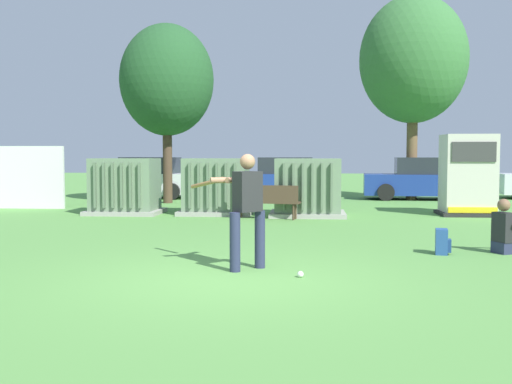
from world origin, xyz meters
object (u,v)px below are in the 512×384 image
(batter, at_px, (245,205))
(backpack, at_px, (442,242))
(park_bench, at_px, (266,199))
(sports_ball, at_px, (300,274))
(generator_enclosure, at_px, (468,175))
(seated_spectator, at_px, (508,232))
(transformer_mid_east, at_px, (308,188))
(parked_car_left_of_center, at_px, (282,179))
(parked_car_leftmost, at_px, (148,179))
(parked_car_right_of_center, at_px, (420,180))
(transformer_west, at_px, (125,187))
(transformer_mid_west, at_px, (216,187))

(batter, height_order, backpack, batter)
(park_bench, distance_m, sports_ball, 7.83)
(generator_enclosure, relative_size, sports_ball, 25.56)
(backpack, bearing_deg, seated_spectator, 11.16)
(transformer_mid_east, height_order, parked_car_left_of_center, same)
(seated_spectator, height_order, backpack, seated_spectator)
(sports_ball, bearing_deg, backpack, 42.68)
(park_bench, xyz_separation_m, batter, (0.20, -7.19, 0.44))
(batter, distance_m, parked_car_leftmost, 15.83)
(seated_spectator, bearing_deg, parked_car_left_of_center, 109.15)
(backpack, bearing_deg, park_bench, 122.16)
(backpack, bearing_deg, parked_car_right_of_center, 81.59)
(sports_ball, relative_size, seated_spectator, 0.09)
(transformer_west, relative_size, generator_enclosure, 0.91)
(generator_enclosure, relative_size, seated_spectator, 2.39)
(transformer_west, bearing_deg, seated_spectator, -35.89)
(batter, bearing_deg, seated_spectator, 23.33)
(transformer_mid_west, height_order, park_bench, transformer_mid_west)
(transformer_west, xyz_separation_m, parked_car_left_of_center, (4.27, 6.76, -0.04))
(parked_car_left_of_center, bearing_deg, parked_car_right_of_center, -2.29)
(sports_ball, relative_size, parked_car_right_of_center, 0.02)
(parked_car_leftmost, bearing_deg, backpack, -56.44)
(transformer_mid_east, height_order, generator_enclosure, generator_enclosure)
(park_bench, bearing_deg, parked_car_left_of_center, 89.49)
(backpack, bearing_deg, sports_ball, -137.32)
(sports_ball, height_order, parked_car_right_of_center, parked_car_right_of_center)
(batter, bearing_deg, park_bench, 91.57)
(generator_enclosure, relative_size, parked_car_right_of_center, 0.53)
(parked_car_left_of_center, xyz_separation_m, parked_car_right_of_center, (5.34, -0.21, 0.00))
(seated_spectator, bearing_deg, transformer_west, 144.11)
(parked_car_leftmost, bearing_deg, park_bench, -55.46)
(generator_enclosure, xyz_separation_m, parked_car_leftmost, (-10.93, 6.09, -0.38))
(transformer_mid_west, height_order, parked_car_leftmost, same)
(transformer_mid_west, relative_size, seated_spectator, 2.18)
(seated_spectator, relative_size, parked_car_left_of_center, 0.22)
(sports_ball, bearing_deg, parked_car_left_of_center, 93.55)
(transformer_mid_west, relative_size, parked_car_leftmost, 0.49)
(seated_spectator, bearing_deg, parked_car_leftmost, 127.45)
(backpack, bearing_deg, transformer_mid_west, 126.44)
(transformer_west, height_order, batter, batter)
(generator_enclosure, distance_m, parked_car_left_of_center, 8.43)
(sports_ball, xyz_separation_m, parked_car_right_of_center, (4.37, 15.41, 0.71))
(parked_car_leftmost, bearing_deg, generator_enclosure, -29.13)
(transformer_mid_west, distance_m, parked_car_right_of_center, 9.45)
(park_bench, xyz_separation_m, parked_car_left_of_center, (0.07, 7.88, 0.22))
(transformer_mid_west, relative_size, parked_car_right_of_center, 0.49)
(transformer_west, relative_size, batter, 1.21)
(transformer_mid_east, relative_size, batter, 1.21)
(parked_car_leftmost, bearing_deg, transformer_west, -80.69)
(sports_ball, relative_size, parked_car_left_of_center, 0.02)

